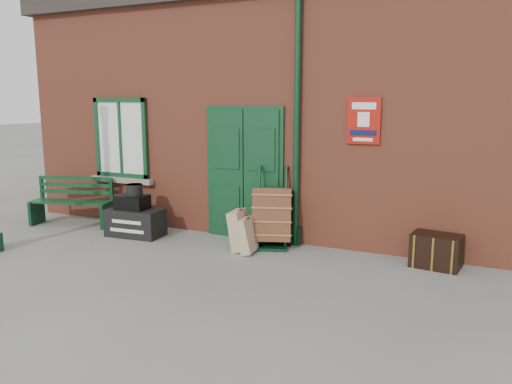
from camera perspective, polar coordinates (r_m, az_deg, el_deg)
The scene contains 10 objects.
ground at distance 7.34m, azimuth -4.26°, elevation -8.29°, with size 80.00×80.00×0.00m, color gray.
station_building at distance 10.15m, azimuth 5.29°, elevation 9.32°, with size 10.30×4.30×4.36m.
bench at distance 10.14m, azimuth -20.22°, elevation -0.89°, with size 1.59×0.84×0.94m.
houdini_trunk at distance 9.02m, azimuth -13.60°, elevation -3.40°, with size 0.96×0.53×0.48m, color black.
strongbox at distance 8.98m, azimuth -13.95°, elevation -1.12°, with size 0.53×0.39×0.24m, color black.
hatbox at distance 8.94m, azimuth -13.74°, elevation 0.26°, with size 0.29×0.29×0.19m, color black.
suitcase_back at distance 7.95m, azimuth -1.93°, elevation -4.36°, with size 0.18×0.45×0.63m, color tan.
suitcase_front at distance 7.80m, azimuth -1.08°, elevation -4.98°, with size 0.16×0.40×0.54m, color tan.
porter_trolley at distance 8.10m, azimuth 1.87°, elevation -2.84°, with size 0.80×0.83×1.28m.
dark_trunk at distance 7.60m, azimuth 19.90°, elevation -6.34°, with size 0.67×0.44×0.48m, color black.
Camera 1 is at (3.40, -6.06, 2.35)m, focal length 35.00 mm.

